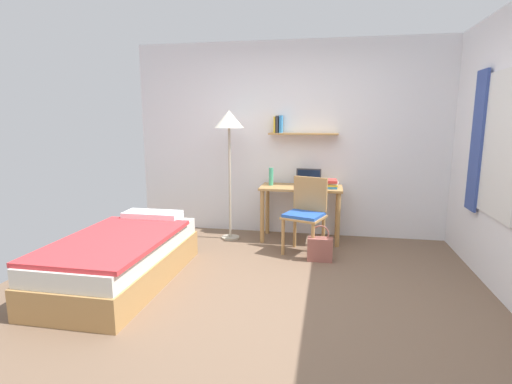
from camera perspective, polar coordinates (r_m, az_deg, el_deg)
name	(u,v)px	position (r m, az deg, el deg)	size (l,w,h in m)	color
ground_plane	(272,294)	(3.71, 2.39, -14.60)	(5.28, 5.28, 0.00)	brown
wall_back	(295,140)	(5.38, 5.68, 7.57)	(4.40, 0.27, 2.60)	white
bed	(122,258)	(4.10, -18.96, -9.08)	(0.94, 1.84, 0.54)	#B2844C
desk	(301,197)	(5.14, 6.58, -0.74)	(1.05, 0.51, 0.72)	#B2844C
desk_chair	(306,211)	(4.68, 7.28, -2.82)	(0.55, 0.52, 0.90)	#B2844C
standing_lamp	(229,127)	(5.07, -3.95, 9.43)	(0.38, 0.38, 1.69)	#B2A893
laptop	(308,182)	(5.17, 7.63, 1.52)	(0.33, 0.22, 0.22)	#2D2D33
water_bottle	(271,177)	(5.16, 2.21, 2.26)	(0.06, 0.06, 0.23)	#42A87F
book_stack	(331,184)	(5.05, 10.88, 1.19)	(0.19, 0.24, 0.11)	#3384C6
handbag	(320,248)	(4.51, 9.32, -8.11)	(0.28, 0.13, 0.41)	#99564C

